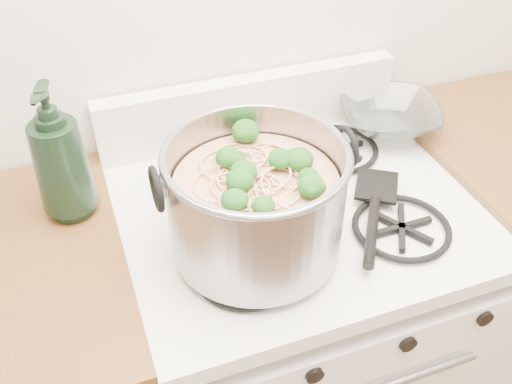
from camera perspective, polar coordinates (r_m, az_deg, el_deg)
name	(u,v)px	position (r m, az deg, el deg)	size (l,w,h in m)	color
gas_range	(289,336)	(1.59, 3.37, -14.21)	(0.76, 0.66, 0.92)	white
stock_pot	(256,203)	(1.06, 0.00, -1.15)	(0.37, 0.34, 0.23)	gray
spatula	(377,183)	(1.28, 12.01, 0.86)	(0.29, 0.31, 0.02)	black
glass_bowl	(388,121)	(1.49, 13.09, 6.93)	(0.10, 0.10, 0.02)	white
bottle	(59,153)	(1.18, -19.14, 3.70)	(0.11, 0.12, 0.30)	black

